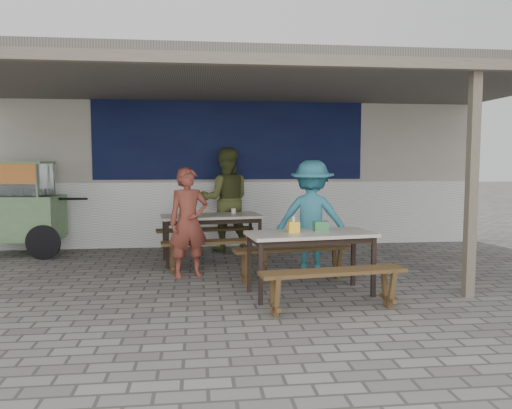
{
  "coord_description": "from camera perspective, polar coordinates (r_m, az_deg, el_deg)",
  "views": [
    {
      "loc": [
        -0.79,
        -6.34,
        1.59
      ],
      "look_at": [
        0.04,
        0.9,
        0.96
      ],
      "focal_mm": 35.0,
      "sensor_mm": 36.0,
      "label": 1
    }
  ],
  "objects": [
    {
      "name": "ground",
      "position": [
        6.58,
        0.53,
        -9.0
      ],
      "size": [
        60.0,
        60.0,
        0.0
      ],
      "primitive_type": "plane",
      "color": "slate",
      "rests_on": "ground"
    },
    {
      "name": "back_wall",
      "position": [
        9.95,
        -2.03,
        5.73
      ],
      "size": [
        9.0,
        1.28,
        3.5
      ],
      "color": "beige",
      "rests_on": "ground"
    },
    {
      "name": "warung_roof",
      "position": [
        7.37,
        -0.21,
        13.76
      ],
      "size": [
        9.0,
        4.21,
        2.81
      ],
      "color": "#5E5650",
      "rests_on": "ground"
    },
    {
      "name": "table_left",
      "position": [
        7.85,
        -5.14,
        -1.73
      ],
      "size": [
        1.62,
        0.94,
        0.75
      ],
      "rotation": [
        0.0,
        0.0,
        0.14
      ],
      "color": "beige",
      "rests_on": "ground"
    },
    {
      "name": "bench_left_street",
      "position": [
        7.25,
        -4.27,
        -4.93
      ],
      "size": [
        1.66,
        0.5,
        0.45
      ],
      "rotation": [
        0.0,
        0.0,
        0.14
      ],
      "color": "brown",
      "rests_on": "ground"
    },
    {
      "name": "bench_left_wall",
      "position": [
        8.55,
        -5.84,
        -3.43
      ],
      "size": [
        1.66,
        0.5,
        0.45
      ],
      "rotation": [
        0.0,
        0.0,
        0.14
      ],
      "color": "brown",
      "rests_on": "ground"
    },
    {
      "name": "table_right",
      "position": [
        5.96,
        6.25,
        -3.92
      ],
      "size": [
        1.56,
        0.86,
        0.75
      ],
      "rotation": [
        0.0,
        0.0,
        0.13
      ],
      "color": "beige",
      "rests_on": "ground"
    },
    {
      "name": "bench_right_street",
      "position": [
        5.38,
        8.83,
        -8.52
      ],
      "size": [
        1.61,
        0.48,
        0.45
      ],
      "rotation": [
        0.0,
        0.0,
        0.13
      ],
      "color": "brown",
      "rests_on": "ground"
    },
    {
      "name": "bench_right_wall",
      "position": [
        6.67,
        4.13,
        -5.82
      ],
      "size": [
        1.61,
        0.48,
        0.45
      ],
      "rotation": [
        0.0,
        0.0,
        0.13
      ],
      "color": "brown",
      "rests_on": "ground"
    },
    {
      "name": "vendor_cart",
      "position": [
        9.27,
        -25.62,
        -0.02
      ],
      "size": [
        2.04,
        0.94,
        1.59
      ],
      "rotation": [
        0.0,
        0.0,
        -0.12
      ],
      "color": "#78A36D",
      "rests_on": "ground"
    },
    {
      "name": "patron_street_side",
      "position": [
        6.88,
        -7.72,
        -2.06
      ],
      "size": [
        0.62,
        0.49,
        1.5
      ],
      "primitive_type": "imported",
      "rotation": [
        0.0,
        0.0,
        0.26
      ],
      "color": "brown",
      "rests_on": "ground"
    },
    {
      "name": "patron_wall_side",
      "position": [
        8.82,
        -3.47,
        0.55
      ],
      "size": [
        0.89,
        0.69,
        1.82
      ],
      "primitive_type": "imported",
      "rotation": [
        0.0,
        0.0,
        3.14
      ],
      "color": "#545B2D",
      "rests_on": "ground"
    },
    {
      "name": "patron_right_table",
      "position": [
        6.95,
        6.39,
        -1.57
      ],
      "size": [
        1.17,
        0.9,
        1.6
      ],
      "primitive_type": "imported",
      "rotation": [
        0.0,
        0.0,
        2.8
      ],
      "color": "teal",
      "rests_on": "ground"
    },
    {
      "name": "tissue_box",
      "position": [
        5.92,
        4.32,
        -2.57
      ],
      "size": [
        0.13,
        0.13,
        0.13
      ],
      "primitive_type": "cube",
      "rotation": [
        0.0,
        0.0,
        0.0
      ],
      "color": "yellow",
      "rests_on": "table_right"
    },
    {
      "name": "donation_box",
      "position": [
        6.08,
        7.42,
        -2.45
      ],
      "size": [
        0.19,
        0.13,
        0.12
      ],
      "primitive_type": "cube",
      "rotation": [
        0.0,
        0.0,
        0.09
      ],
      "color": "#387F49",
      "rests_on": "table_right"
    },
    {
      "name": "condiment_jar",
      "position": [
        8.03,
        -2.58,
        -0.74
      ],
      "size": [
        0.07,
        0.07,
        0.08
      ],
      "primitive_type": "cylinder",
      "color": "white",
      "rests_on": "table_left"
    },
    {
      "name": "condiment_bowl",
      "position": [
        7.85,
        -7.08,
        -1.02
      ],
      "size": [
        0.24,
        0.24,
        0.05
      ],
      "primitive_type": "imported",
      "rotation": [
        0.0,
        0.0,
        0.22
      ],
      "color": "white",
      "rests_on": "table_left"
    }
  ]
}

